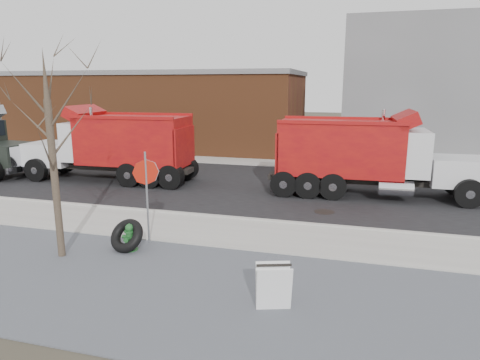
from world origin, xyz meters
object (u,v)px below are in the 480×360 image
(fire_hydrant, at_px, (130,239))
(dump_truck_red_a, at_px, (367,153))
(stop_sign, at_px, (146,181))
(truck_tire, at_px, (127,236))
(sandwich_board, at_px, (274,287))
(dump_truck_red_b, at_px, (114,144))

(fire_hydrant, relative_size, dump_truck_red_a, 0.09)
(stop_sign, xyz_separation_m, dump_truck_red_a, (5.82, 7.11, -0.07))
(fire_hydrant, height_order, truck_tire, truck_tire)
(stop_sign, bearing_deg, sandwich_board, -47.09)
(stop_sign, height_order, sandwich_board, stop_sign)
(stop_sign, distance_m, dump_truck_red_b, 8.59)
(truck_tire, relative_size, dump_truck_red_a, 0.13)
(dump_truck_red_a, bearing_deg, stop_sign, -131.41)
(stop_sign, xyz_separation_m, sandwich_board, (4.06, -2.65, -1.27))
(truck_tire, distance_m, dump_truck_red_a, 9.98)
(truck_tire, bearing_deg, stop_sign, 65.38)
(sandwich_board, bearing_deg, fire_hydrant, 136.59)
(fire_hydrant, xyz_separation_m, dump_truck_red_a, (6.04, 7.76, 1.36))
(fire_hydrant, relative_size, sandwich_board, 0.81)
(truck_tire, bearing_deg, dump_truck_red_b, 123.17)
(stop_sign, height_order, dump_truck_red_b, dump_truck_red_b)
(fire_hydrant, bearing_deg, stop_sign, 71.75)
(fire_hydrant, relative_size, stop_sign, 0.29)
(sandwich_board, relative_size, dump_truck_red_a, 0.11)
(fire_hydrant, bearing_deg, sandwich_board, -24.82)
(fire_hydrant, height_order, stop_sign, stop_sign)
(truck_tire, relative_size, stop_sign, 0.42)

